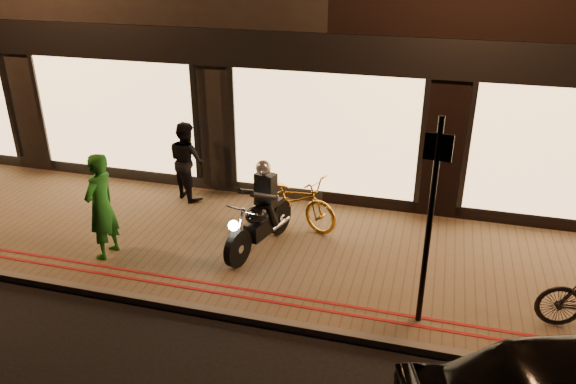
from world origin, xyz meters
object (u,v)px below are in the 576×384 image
Objects in this scene: person_green at (101,206)px; bicycle_gold at (293,199)px; sign_post at (430,214)px; motorcycle at (261,216)px.

bicycle_gold is at bearing 129.53° from person_green.
person_green is (-5.22, 0.40, -0.76)m from sign_post.
motorcycle is 1.04× the size of person_green.
person_green is (-2.45, -0.94, 0.30)m from motorcycle.
motorcycle is 0.98× the size of bicycle_gold.
person_green is at bearing 175.58° from sign_post.
motorcycle is 0.63× the size of sign_post.
motorcycle is 1.07m from bicycle_gold.
motorcycle is 2.64m from person_green.
sign_post is 3.63m from bicycle_gold.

